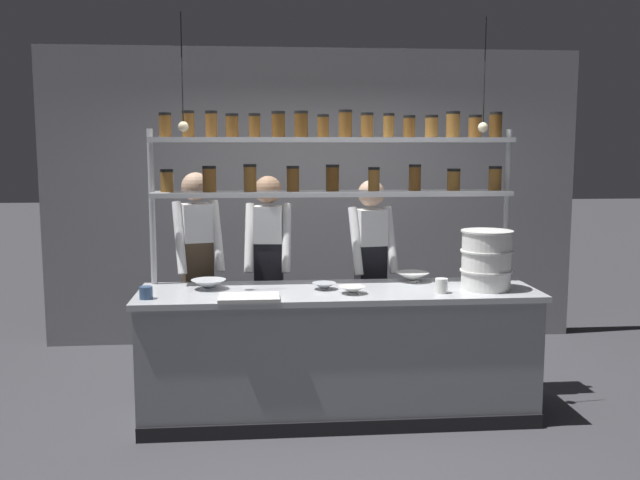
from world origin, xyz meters
name	(u,v)px	position (x,y,z in m)	size (l,w,h in m)	color
ground_plane	(338,415)	(0.00, 0.00, 0.00)	(40.00, 40.00, 0.00)	#3D3D42
back_wall	(314,197)	(0.00, 2.06, 1.42)	(5.20, 0.12, 2.85)	#939399
prep_counter	(338,353)	(0.00, 0.00, 0.46)	(2.80, 0.76, 0.92)	gray
spice_shelf_unit	(334,167)	(0.01, 0.33, 1.77)	(2.68, 0.28, 2.18)	#B7BABF
chef_left	(198,266)	(-1.02, 0.60, 1.00)	(0.42, 0.35, 1.72)	black
chef_center	(269,267)	(-0.48, 0.66, 0.98)	(0.38, 0.31, 1.69)	black
chef_right	(371,269)	(0.33, 0.62, 0.95)	(0.40, 0.32, 1.66)	black
container_stack	(486,260)	(1.04, -0.08, 1.13)	(0.36, 0.36, 0.42)	white
cutting_board	(249,298)	(-0.62, -0.26, 0.93)	(0.40, 0.26, 0.02)	silver
prep_bowl_near_left	(209,285)	(-0.91, 0.10, 0.95)	(0.25, 0.25, 0.07)	silver
prep_bowl_center_front	(324,286)	(-0.10, 0.02, 0.94)	(0.17, 0.17, 0.05)	#B2B7BC
prep_bowl_center_back	(412,277)	(0.59, 0.25, 0.95)	(0.25, 0.25, 0.07)	silver
prep_bowl_near_right	(352,290)	(0.08, -0.14, 0.94)	(0.19, 0.19, 0.05)	silver
serving_cup_front	(441,286)	(0.69, -0.18, 0.97)	(0.09, 0.09, 0.10)	silver
serving_cup_by_board	(146,293)	(-1.30, -0.19, 0.96)	(0.09, 0.09, 0.08)	#334C70
pendant_light_row	(336,120)	(-0.02, 0.00, 2.10)	(2.13, 0.07, 0.78)	black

